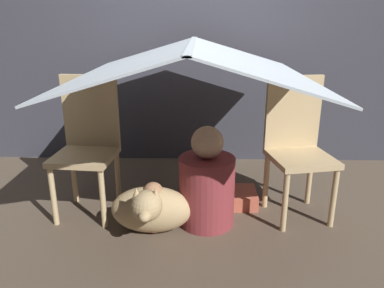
# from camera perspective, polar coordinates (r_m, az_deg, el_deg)

# --- Properties ---
(ground_plane) EXTENTS (8.80, 8.80, 0.00)m
(ground_plane) POSITION_cam_1_polar(r_m,az_deg,el_deg) (2.43, -0.09, -12.42)
(ground_plane) COLOR brown
(wall_back) EXTENTS (7.00, 0.05, 2.50)m
(wall_back) POSITION_cam_1_polar(r_m,az_deg,el_deg) (3.32, 0.50, 18.52)
(wall_back) COLOR #3D3D47
(wall_back) RESTS_ON ground_plane
(chair_left) EXTENTS (0.40, 0.40, 0.91)m
(chair_left) POSITION_cam_1_polar(r_m,az_deg,el_deg) (2.55, -15.62, 0.37)
(chair_left) COLOR #D1B27F
(chair_left) RESTS_ON ground_plane
(chair_right) EXTENTS (0.44, 0.44, 0.91)m
(chair_right) POSITION_cam_1_polar(r_m,az_deg,el_deg) (2.51, 15.72, 0.12)
(chair_right) COLOR #D1B27F
(chair_right) RESTS_ON ground_plane
(sheet_canopy) EXTENTS (1.39, 1.56, 0.22)m
(sheet_canopy) POSITION_cam_1_polar(r_m,az_deg,el_deg) (2.25, 0.00, 12.50)
(sheet_canopy) COLOR silver
(person_front) EXTENTS (0.35, 0.35, 0.64)m
(person_front) POSITION_cam_1_polar(r_m,az_deg,el_deg) (2.36, 2.26, -6.25)
(person_front) COLOR maroon
(person_front) RESTS_ON ground_plane
(dog) EXTENTS (0.49, 0.43, 0.38)m
(dog) POSITION_cam_1_polar(r_m,az_deg,el_deg) (2.30, -6.28, -9.79)
(dog) COLOR tan
(dog) RESTS_ON ground_plane
(floor_cushion) EXTENTS (0.33, 0.26, 0.10)m
(floor_cushion) POSITION_cam_1_polar(r_m,az_deg,el_deg) (2.69, 6.22, -8.06)
(floor_cushion) COLOR #CC664C
(floor_cushion) RESTS_ON ground_plane
(plush_toy) EXTENTS (0.21, 0.21, 0.33)m
(plush_toy) POSITION_cam_1_polar(r_m,az_deg,el_deg) (2.33, -5.85, -10.24)
(plush_toy) COLOR tan
(plush_toy) RESTS_ON ground_plane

